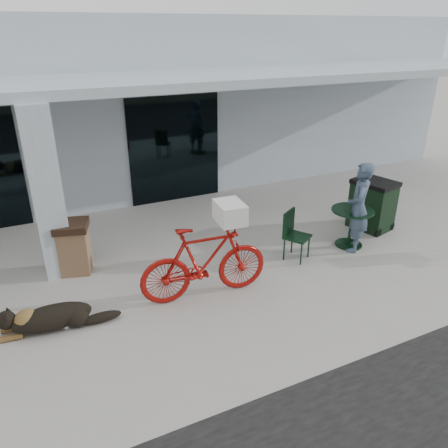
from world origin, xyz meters
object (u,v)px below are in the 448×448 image
person (358,208)px  wheeled_bin (372,205)px  dog (52,316)px  trash_receptacle (74,247)px  cafe_table_far (351,228)px  cafe_chair_far_a (297,236)px  bicycle (204,262)px

person → wheeled_bin: size_ratio=1.64×
dog → trash_receptacle: bearing=75.6°
cafe_table_far → trash_receptacle: (-5.34, 1.38, 0.09)m
cafe_chair_far_a → person: (1.31, -0.18, 0.43)m
dog → person: size_ratio=0.73×
cafe_chair_far_a → wheeled_bin: wheeled_bin is taller
person → wheeled_bin: 1.30m
person → trash_receptacle: bearing=-61.6°
cafe_table_far → cafe_chair_far_a: cafe_chair_far_a is taller
dog → trash_receptacle: (0.60, 1.64, 0.27)m
dog → cafe_table_far: 5.95m
bicycle → cafe_chair_far_a: (2.15, 0.42, -0.16)m
cafe_chair_far_a → wheeled_bin: size_ratio=0.87×
cafe_chair_far_a → cafe_table_far: bearing=-31.2°
bicycle → wheeled_bin: size_ratio=1.94×
cafe_table_far → trash_receptacle: trash_receptacle is taller
dog → cafe_chair_far_a: (4.60, 0.26, 0.27)m
bicycle → person: size_ratio=1.18×
cafe_table_far → person: bearing=-100.5°
dog → cafe_chair_far_a: size_ratio=1.37×
bicycle → trash_receptacle: bicycle is taller
cafe_table_far → wheeled_bin: size_ratio=0.77×
person → cafe_table_far: bearing=-145.7°
dog → cafe_chair_far_a: bearing=8.9°
wheeled_bin → cafe_table_far: bearing=-168.1°
cafe_chair_far_a → wheeled_bin: 2.41m
dog → wheeled_bin: 7.01m
cafe_table_far → trash_receptacle: size_ratio=0.87×
dog → cafe_table_far: (5.94, 0.26, 0.18)m
person → wheeled_bin: person is taller
wheeled_bin → person: bearing=-161.3°
dog → person: bearing=6.5°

